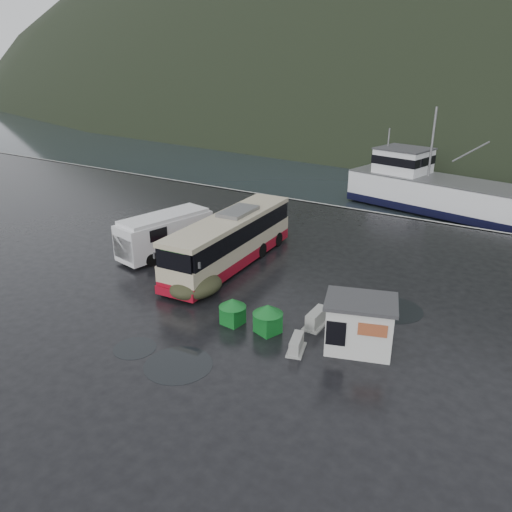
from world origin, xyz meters
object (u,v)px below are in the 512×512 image
Objects in this scene: jersey_barrier_c at (316,326)px; jersey_barrier_b at (296,351)px; coach_bus at (231,264)px; dome_tent at (197,296)px; ticket_kiosk at (357,348)px; waste_bin_left at (233,323)px; white_van at (167,254)px; waste_bin_right at (268,332)px; jersey_barrier_a at (354,337)px; fishing_trawler at (453,200)px.

jersey_barrier_b is at bearing -84.26° from jersey_barrier_c.
dome_tent is (1.08, -4.85, 0.00)m from coach_bus.
waste_bin_left is at bearing 172.34° from ticket_kiosk.
white_van is at bearing 149.64° from waste_bin_left.
dome_tent is at bearing 167.20° from waste_bin_right.
coach_bus reaches higher than jersey_barrier_a.
coach_bus reaches higher than dome_tent.
white_van is 4.55× the size of waste_bin_right.
coach_bus is 8.84m from waste_bin_right.
waste_bin_left is at bearing -173.85° from waste_bin_right.
waste_bin_left is 30.60m from fishing_trawler.
jersey_barrier_c is at bearing -78.82° from fishing_trawler.
ticket_kiosk is at bearing -73.89° from fishing_trawler.
jersey_barrier_a is 0.06× the size of fishing_trawler.
white_van is 12.31m from waste_bin_right.
jersey_barrier_c reaches higher than jersey_barrier_b.
coach_bus is 8.55× the size of jersey_barrier_b.
jersey_barrier_a is (-0.52, 0.82, 0.00)m from ticket_kiosk.
waste_bin_right is at bearing -81.99° from fishing_trawler.
jersey_barrier_c is at bearing 4.76° from dome_tent.
white_van reaches higher than jersey_barrier_a.
coach_bus is at bearing 102.50° from dome_tent.
coach_bus is 9.18m from jersey_barrier_c.
coach_bus is 10.79m from jersey_barrier_b.
ticket_kiosk reaches higher than jersey_barrier_c.
jersey_barrier_b is at bearing -7.65° from waste_bin_left.
jersey_barrier_a is (10.11, -4.28, 0.00)m from coach_bus.
jersey_barrier_c is (-1.99, 0.02, 0.00)m from jersey_barrier_a.
waste_bin_right is 0.47× the size of ticket_kiosk.
waste_bin_right is 1.04× the size of jersey_barrier_b.
fishing_trawler is (8.46, 24.07, 0.00)m from coach_bus.
waste_bin_right is at bearing -154.13° from jersey_barrier_a.
waste_bin_left is 4.12m from jersey_barrier_c.
ticket_kiosk is 29.25m from fishing_trawler.
white_van is 4.05× the size of jersey_barrier_c.
dome_tent is 2.13× the size of jersey_barrier_a.
waste_bin_left reaches higher than dome_tent.
fishing_trawler is (0.08, 30.86, 0.00)m from jersey_barrier_b.
ticket_kiosk is at bearing 12.99° from waste_bin_right.
coach_bus is 8.28× the size of jersey_barrier_a.
dome_tent is at bearing -176.39° from jersey_barrier_a.
jersey_barrier_c is (8.12, -4.27, 0.00)m from coach_bus.
white_van is 28.20m from fishing_trawler.
coach_bus is at bearing 140.96° from jersey_barrier_b.
dome_tent is 0.99× the size of ticket_kiosk.
jersey_barrier_b is at bearing -20.36° from waste_bin_right.
coach_bus is 4.97m from dome_tent.
waste_bin_left reaches higher than jersey_barrier_c.
ticket_kiosk is (4.20, 0.97, 0.00)m from waste_bin_right.
ticket_kiosk is at bearing 36.90° from jersey_barrier_b.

